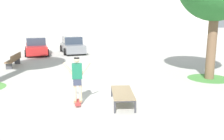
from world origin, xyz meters
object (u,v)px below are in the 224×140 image
object	(u,v)px
skater	(77,77)
skate_box	(122,93)
skateboard	(78,102)
car_grey	(72,45)
car_red	(36,47)
park_bench	(14,60)

from	to	relation	value
skater	skate_box	bearing A→B (deg)	-12.96
skateboard	car_grey	world-z (taller)	car_grey
skateboard	skater	xyz separation A→B (m)	(0.00, 0.00, 0.99)
skate_box	car_grey	xyz separation A→B (m)	(-0.23, 14.51, 0.28)
skateboard	car_red	world-z (taller)	car_red
skate_box	skateboard	world-z (taller)	skate_box
car_red	park_bench	bearing A→B (deg)	-103.75
skate_box	car_grey	bearing A→B (deg)	90.91
skate_box	park_bench	bearing A→B (deg)	117.67
skate_box	skateboard	xyz separation A→B (m)	(-1.62, 0.37, -0.34)
park_bench	car_red	bearing A→B (deg)	76.25
skater	park_bench	size ratio (longest dim) A/B	0.69
car_red	car_grey	distance (m)	3.16
skateboard	park_bench	distance (m)	9.14
car_red	skate_box	bearing A→B (deg)	-76.68
car_red	car_grey	size ratio (longest dim) A/B	1.00
car_grey	skater	bearing A→B (deg)	-95.61
car_grey	skate_box	bearing A→B (deg)	-89.09
car_grey	park_bench	world-z (taller)	car_grey
skater	skateboard	bearing A→B (deg)	-97.99
skater	car_red	xyz separation A→B (m)	(-1.77, 13.94, -0.38)
skate_box	skater	bearing A→B (deg)	167.04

